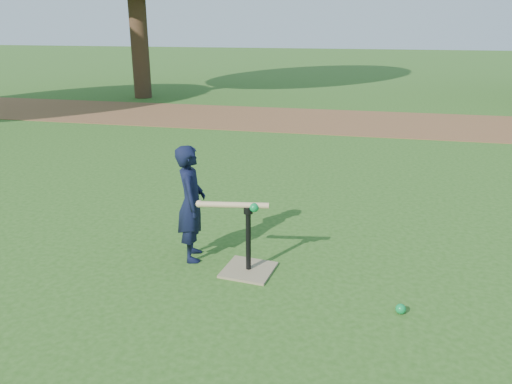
# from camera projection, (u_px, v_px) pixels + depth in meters

# --- Properties ---
(ground) EXTENTS (80.00, 80.00, 0.00)m
(ground) POSITION_uv_depth(u_px,v_px,m) (287.00, 283.00, 4.26)
(ground) COLOR #285116
(ground) RESTS_ON ground
(dirt_strip) EXTENTS (24.00, 3.00, 0.01)m
(dirt_strip) POSITION_uv_depth(u_px,v_px,m) (343.00, 121.00, 11.18)
(dirt_strip) COLOR brown
(dirt_strip) RESTS_ON ground
(child) EXTENTS (0.37, 0.46, 1.09)m
(child) POSITION_uv_depth(u_px,v_px,m) (191.00, 203.00, 4.56)
(child) COLOR black
(child) RESTS_ON ground
(wiffle_ball_ground) EXTENTS (0.08, 0.08, 0.08)m
(wiffle_ball_ground) POSITION_uv_depth(u_px,v_px,m) (401.00, 309.00, 3.81)
(wiffle_ball_ground) COLOR #0B8239
(wiffle_ball_ground) RESTS_ON ground
(batting_tee) EXTENTS (0.48, 0.48, 0.61)m
(batting_tee) POSITION_uv_depth(u_px,v_px,m) (248.00, 260.00, 4.44)
(batting_tee) COLOR #8E7C5A
(batting_tee) RESTS_ON ground
(swing_action) EXTENTS (0.63, 0.15, 0.08)m
(swing_action) POSITION_uv_depth(u_px,v_px,m) (234.00, 205.00, 4.28)
(swing_action) COLOR tan
(swing_action) RESTS_ON ground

